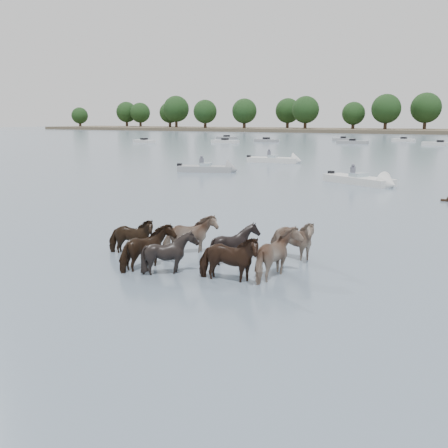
% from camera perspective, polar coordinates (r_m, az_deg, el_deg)
% --- Properties ---
extents(ground, '(400.00, 400.00, 0.00)m').
position_cam_1_polar(ground, '(14.93, -0.44, -5.18)').
color(ground, slate).
rests_on(ground, ground).
extents(shoreline, '(160.00, 30.00, 1.00)m').
position_cam_1_polar(shoreline, '(179.83, 2.42, 10.55)').
color(shoreline, '#4C4233').
rests_on(shoreline, ground).
extents(pony_herd, '(7.00, 4.32, 1.55)m').
position_cam_1_polar(pony_herd, '(15.14, -1.40, -2.80)').
color(pony_herd, black).
rests_on(pony_herd, ground).
extents(motorboat_a, '(5.18, 2.96, 1.92)m').
position_cam_1_polar(motorboat_a, '(42.16, -1.07, 6.17)').
color(motorboat_a, gray).
rests_on(motorboat_a, ground).
extents(motorboat_b, '(5.62, 4.03, 1.92)m').
position_cam_1_polar(motorboat_b, '(35.19, 15.74, 4.61)').
color(motorboat_b, silver).
rests_on(motorboat_b, ground).
extents(motorboat_f, '(5.66, 2.43, 1.92)m').
position_cam_1_polar(motorboat_f, '(51.40, 6.30, 7.11)').
color(motorboat_f, silver).
rests_on(motorboat_f, ground).
extents(distant_flotilla, '(102.58, 29.20, 0.93)m').
position_cam_1_polar(distant_flotilla, '(90.39, 23.44, 8.24)').
color(distant_flotilla, silver).
rests_on(distant_flotilla, ground).
extents(treeline, '(148.73, 22.29, 12.19)m').
position_cam_1_polar(treeline, '(178.93, 3.04, 12.51)').
color(treeline, '#382619').
rests_on(treeline, ground).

